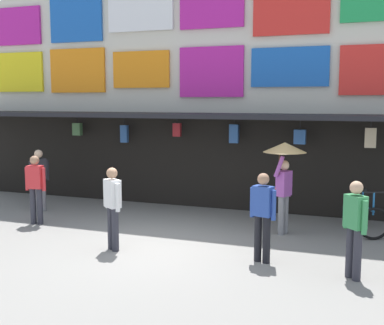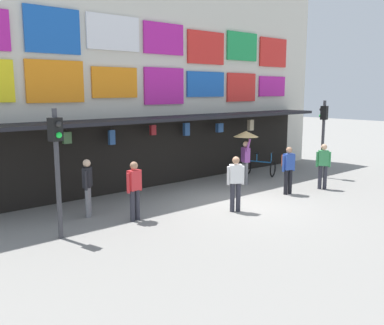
% 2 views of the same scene
% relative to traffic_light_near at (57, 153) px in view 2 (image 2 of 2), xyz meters
% --- Properties ---
extents(ground_plane, '(80.00, 80.00, 0.00)m').
position_rel_traffic_light_near_xyz_m(ground_plane, '(5.64, -0.77, -2.14)').
color(ground_plane, gray).
extents(shopfront, '(18.00, 2.60, 8.00)m').
position_rel_traffic_light_near_xyz_m(shopfront, '(5.64, 3.80, 1.82)').
color(shopfront, beige).
rests_on(shopfront, ground).
extents(traffic_light_near, '(0.33, 0.35, 3.20)m').
position_rel_traffic_light_near_xyz_m(traffic_light_near, '(0.00, 0.00, 0.00)').
color(traffic_light_near, '#38383D').
rests_on(traffic_light_near, ground).
extents(traffic_light_far, '(0.33, 0.35, 3.20)m').
position_rel_traffic_light_near_xyz_m(traffic_light_far, '(11.43, 0.02, 0.00)').
color(traffic_light_far, '#38383D').
rests_on(traffic_light_far, ground).
extents(bicycle_parked, '(1.09, 1.34, 1.05)m').
position_rel_traffic_light_near_xyz_m(bicycle_parked, '(9.73, 1.88, -1.75)').
color(bicycle_parked, black).
rests_on(bicycle_parked, ground).
extents(pedestrian_in_black, '(0.51, 0.43, 1.68)m').
position_rel_traffic_light_near_xyz_m(pedestrian_in_black, '(7.96, -0.86, -1.16)').
color(pedestrian_in_black, black).
rests_on(pedestrian_in_black, ground).
extents(pedestrian_in_white, '(0.40, 0.42, 1.68)m').
position_rel_traffic_light_near_xyz_m(pedestrian_in_white, '(9.58, -1.22, -1.19)').
color(pedestrian_in_white, '#2D2D38').
rests_on(pedestrian_in_white, ground).
extents(pedestrian_in_blue, '(0.53, 0.27, 1.68)m').
position_rel_traffic_light_near_xyz_m(pedestrian_in_blue, '(2.19, 0.03, -1.19)').
color(pedestrian_in_blue, '#2D2D38').
rests_on(pedestrian_in_blue, ground).
extents(pedestrian_in_green, '(0.40, 0.43, 1.68)m').
position_rel_traffic_light_near_xyz_m(pedestrian_in_green, '(1.38, 1.24, -1.19)').
color(pedestrian_in_green, gray).
rests_on(pedestrian_in_green, ground).
extents(pedestrian_in_red, '(0.46, 0.38, 1.68)m').
position_rel_traffic_light_near_xyz_m(pedestrian_in_red, '(4.98, -1.18, -1.19)').
color(pedestrian_in_red, '#2D2D38').
rests_on(pedestrian_in_red, ground).
extents(pedestrian_with_umbrella, '(0.96, 0.96, 2.08)m').
position_rel_traffic_light_near_xyz_m(pedestrian_with_umbrella, '(8.00, 1.18, -0.50)').
color(pedestrian_with_umbrella, gray).
rests_on(pedestrian_with_umbrella, ground).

